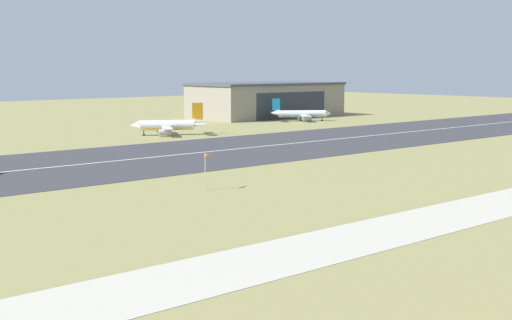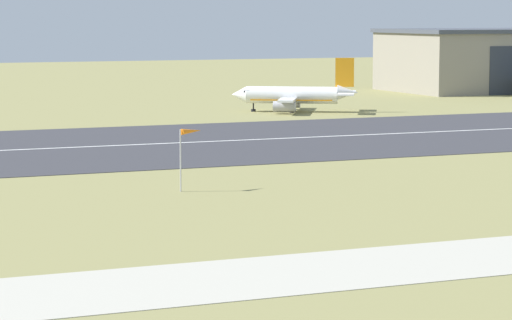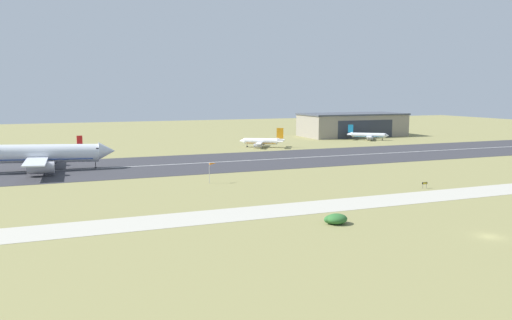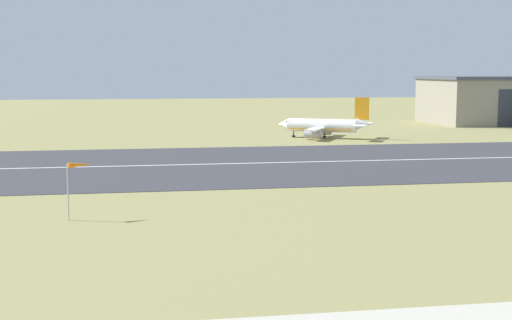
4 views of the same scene
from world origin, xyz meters
TOP-DOWN VIEW (x-y plane):
  - runway_strip at (0.00, 115.31)m, footprint 445.39×52.34m
  - runway_centreline at (0.00, 115.31)m, footprint 400.85×0.70m
  - airplane_parked_east at (16.74, 157.62)m, footprint 23.00×19.81m
  - windsock_pole at (-33.05, 73.02)m, footprint 2.69×1.45m

SIDE VIEW (x-z plane):
  - runway_strip at x=0.00m, z-range 0.00..0.06m
  - runway_centreline at x=0.00m, z-range 0.06..0.07m
  - airplane_parked_east at x=16.74m, z-range -1.92..7.77m
  - windsock_pole at x=-33.05m, z-range 2.46..8.65m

